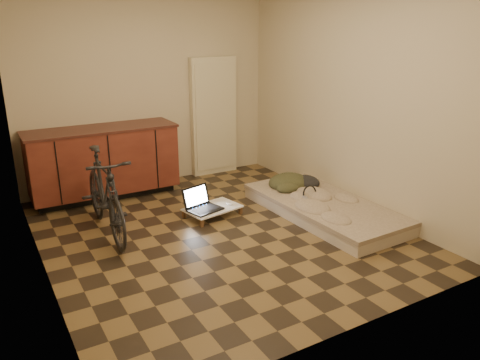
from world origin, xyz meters
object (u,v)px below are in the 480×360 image
laptop (202,205)px  bicycle (104,190)px  lap_desk (212,208)px  futon (325,208)px

laptop → bicycle: bearing=158.6°
laptop → lap_desk: bearing=-19.5°
bicycle → futon: bearing=-16.1°
futon → laptop: laptop is taller
bicycle → lap_desk: (1.19, -0.12, -0.41)m
futon → laptop: (-1.28, 0.64, 0.07)m
bicycle → lap_desk: size_ratio=2.23×
bicycle → futon: (2.34, -0.75, -0.41)m
bicycle → laptop: bicycle is taller
bicycle → futon: size_ratio=0.75×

